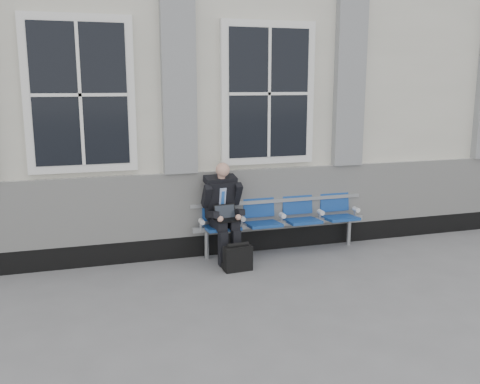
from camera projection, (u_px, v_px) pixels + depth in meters
name	position (u px, v px, depth m)	size (l,w,h in m)	color
ground	(281.00, 287.00, 6.38)	(70.00, 70.00, 0.00)	slate
station_building	(207.00, 93.00, 9.18)	(14.40, 4.40, 4.49)	silver
bench	(280.00, 214.00, 7.66)	(2.60, 0.47, 0.91)	#9EA0A3
businessman	(223.00, 207.00, 7.24)	(0.54, 0.73, 1.35)	black
briefcase	(238.00, 258.00, 6.92)	(0.38, 0.18, 0.38)	black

